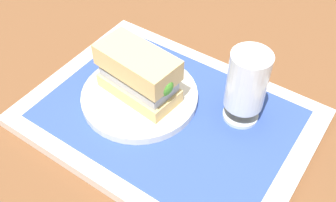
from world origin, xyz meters
TOP-DOWN VIEW (x-y plane):
  - ground_plane at (0.00, 0.00)m, footprint 3.00×3.00m
  - tray at (0.00, 0.00)m, footprint 0.44×0.32m
  - placemat at (0.00, 0.00)m, footprint 0.38×0.27m
  - plate at (-0.06, -0.00)m, footprint 0.19×0.19m
  - sandwich at (-0.05, -0.00)m, footprint 0.14×0.08m
  - beer_glass at (0.10, 0.06)m, footprint 0.06×0.06m

SIDE VIEW (x-z plane):
  - ground_plane at x=0.00m, z-range 0.00..0.00m
  - tray at x=0.00m, z-range 0.00..0.02m
  - placemat at x=0.00m, z-range 0.02..0.02m
  - plate at x=-0.06m, z-range 0.02..0.04m
  - sandwich at x=-0.05m, z-range 0.04..0.12m
  - beer_glass at x=0.10m, z-range 0.03..0.15m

